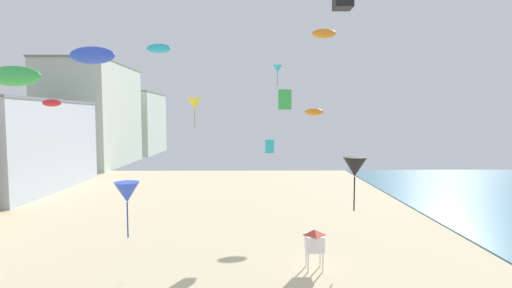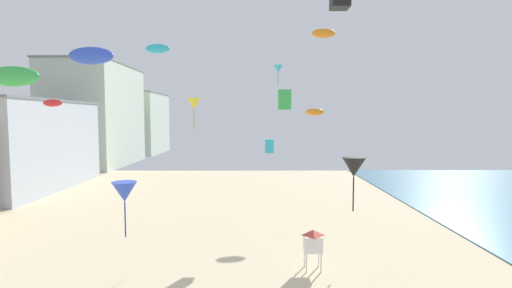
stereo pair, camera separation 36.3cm
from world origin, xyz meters
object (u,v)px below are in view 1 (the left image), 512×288
Objects in this scene: kite_yellow_delta at (195,104)px; kite_blue_parafoil at (92,55)px; kite_green_parafoil at (14,76)px; kite_black_delta at (355,167)px; kite_red_parafoil at (52,103)px; lifeguard_stand at (315,241)px; kite_orange_parafoil at (324,34)px; kite_green_box at (285,100)px; kite_cyan_box at (270,146)px; kite_orange_parafoil_2 at (314,112)px; kite_cyan_delta at (277,69)px; kite_cyan_parafoil at (159,48)px; kite_blue_delta_2 at (127,192)px.

kite_blue_parafoil reaches higher than kite_yellow_delta.
kite_green_parafoil is (-7.81, -8.48, 1.09)m from kite_yellow_delta.
kite_black_delta is (16.36, 2.95, -7.00)m from kite_blue_parafoil.
kite_blue_parafoil is at bearing -48.81° from kite_red_parafoil.
lifeguard_stand is 15.54m from kite_orange_parafoil.
kite_green_box is 1.47× the size of kite_cyan_box.
kite_orange_parafoil_2 is (0.97, 9.93, -5.87)m from kite_orange_parafoil.
kite_green_parafoil is 2.38× the size of kite_cyan_box.
kite_green_box is at bearing 140.10° from kite_orange_parafoil.
kite_orange_parafoil_2 is at bearing -10.30° from kite_cyan_delta.
kite_cyan_delta is at bearing 106.59° from kite_black_delta.
kite_orange_parafoil is at bearing -1.20° from kite_red_parafoil.
kite_cyan_parafoil is at bearing -26.64° from kite_red_parafoil.
kite_cyan_parafoil reaches higher than kite_red_parafoil.
kite_blue_parafoil is 1.75× the size of kite_red_parafoil.
kite_black_delta is at bearing -45.28° from kite_cyan_box.
kite_blue_delta_2 is (-2.19, -8.71, -4.86)m from kite_yellow_delta.
kite_red_parafoil is (-18.41, -10.18, -3.98)m from kite_cyan_delta.
kite_orange_parafoil reaches higher than kite_red_parafoil.
kite_yellow_delta is 5.00m from kite_cyan_parafoil.
kite_blue_parafoil is 8.61m from kite_blue_delta_2.
kite_black_delta is 14.38m from kite_orange_parafoil_2.
kite_orange_parafoil_2 is at bearing 46.15° from kite_yellow_delta.
kite_yellow_delta is at bearing -120.34° from kite_cyan_delta.
kite_blue_parafoil is 4.28m from kite_green_parafoil.
kite_cyan_parafoil is 11.88m from kite_cyan_box.
kite_orange_parafoil reaches higher than kite_black_delta.
kite_orange_parafoil is at bearing 110.98° from kite_black_delta.
kite_red_parafoil reaches higher than lifeguard_stand.
kite_orange_parafoil is 12.55m from kite_cyan_parafoil.
kite_orange_parafoil_2 reaches higher than lifeguard_stand.
kite_orange_parafoil is at bearing -95.56° from kite_orange_parafoil_2.
kite_green_box is at bearing 39.18° from kite_green_parafoil.
kite_green_box is at bearing 78.81° from lifeguard_stand.
kite_cyan_delta is 9.06m from kite_green_box.
kite_cyan_box is at bearing 134.72° from kite_black_delta.
kite_green_box is at bearing 37.37° from kite_cyan_parafoil.
kite_green_parafoil is at bearing 177.69° from kite_blue_delta_2.
kite_cyan_parafoil is at bearing -119.91° from kite_yellow_delta.
lifeguard_stand is 12.61m from kite_green_box.
kite_orange_parafoil_2 is at bearing 56.96° from kite_blue_delta_2.
kite_yellow_delta is at bearing 166.96° from kite_black_delta.
kite_green_parafoil is (-17.61, -9.75, -4.34)m from kite_orange_parafoil.
kite_orange_parafoil_2 is (10.76, 11.20, -0.45)m from kite_yellow_delta.
kite_red_parafoil is at bearing 109.62° from kite_green_parafoil.
lifeguard_stand is 0.88× the size of kite_blue_delta_2.
kite_red_parafoil is (-11.44, 1.71, 0.13)m from kite_yellow_delta.
kite_green_box is 0.62× the size of kite_green_parafoil.
kite_cyan_parafoil is at bearing 36.63° from kite_blue_parafoil.
kite_green_parafoil is (-15.99, -3.52, 9.81)m from lifeguard_stand.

